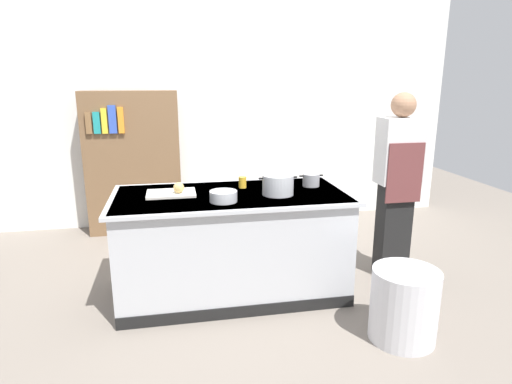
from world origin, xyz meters
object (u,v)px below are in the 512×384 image
(sauce_pan, at_px, (311,180))
(bookshelf, at_px, (133,163))
(stock_pot, at_px, (278,185))
(juice_cup, at_px, (242,182))
(person_chef, at_px, (397,182))
(onion, at_px, (179,188))
(mixing_bowl, at_px, (223,196))
(trash_bin, at_px, (404,305))

(sauce_pan, distance_m, bookshelf, 2.37)
(stock_pot, relative_size, sauce_pan, 1.50)
(stock_pot, relative_size, juice_cup, 3.25)
(person_chef, bearing_deg, onion, 99.53)
(stock_pot, bearing_deg, sauce_pan, 32.37)
(sauce_pan, bearing_deg, onion, -175.00)
(mixing_bowl, xyz_separation_m, trash_bin, (1.20, -0.72, -0.68))
(trash_bin, relative_size, bookshelf, 0.31)
(trash_bin, bearing_deg, person_chef, 66.56)
(juice_cup, xyz_separation_m, person_chef, (1.43, -0.10, -0.04))
(sauce_pan, bearing_deg, juice_cup, 175.31)
(sauce_pan, height_order, mixing_bowl, sauce_pan)
(bookshelf, bearing_deg, mixing_bowl, -67.23)
(stock_pot, xyz_separation_m, trash_bin, (0.73, -0.85, -0.72))
(bookshelf, bearing_deg, trash_bin, -53.20)
(person_chef, bearing_deg, mixing_bowl, 108.55)
(bookshelf, bearing_deg, stock_pot, -55.17)
(sauce_pan, bearing_deg, bookshelf, 135.21)
(stock_pot, distance_m, sauce_pan, 0.43)
(stock_pot, relative_size, person_chef, 0.19)
(juice_cup, distance_m, trash_bin, 1.64)
(trash_bin, bearing_deg, juice_cup, 131.22)
(onion, xyz_separation_m, sauce_pan, (1.17, 0.10, -0.01))
(stock_pot, bearing_deg, onion, 171.14)
(sauce_pan, bearing_deg, mixing_bowl, -156.81)
(onion, distance_m, trash_bin, 1.95)
(onion, distance_m, stock_pot, 0.82)
(person_chef, bearing_deg, stock_pot, 106.71)
(mixing_bowl, xyz_separation_m, person_chef, (1.65, 0.31, -0.03))
(onion, relative_size, juice_cup, 0.90)
(person_chef, height_order, bookshelf, person_chef)
(onion, xyz_separation_m, person_chef, (1.99, 0.06, -0.05))
(person_chef, xyz_separation_m, bookshelf, (-2.50, 1.71, -0.06))
(mixing_bowl, height_order, person_chef, person_chef)
(onion, bearing_deg, juice_cup, 15.35)
(sauce_pan, height_order, bookshelf, bookshelf)
(sauce_pan, xyz_separation_m, mixing_bowl, (-0.83, -0.36, -0.01))
(mixing_bowl, height_order, trash_bin, mixing_bowl)
(onion, height_order, mixing_bowl, onion)
(bookshelf, bearing_deg, onion, -73.94)
(trash_bin, xyz_separation_m, person_chef, (0.45, 1.03, 0.65))
(trash_bin, height_order, bookshelf, bookshelf)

